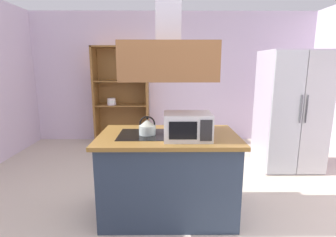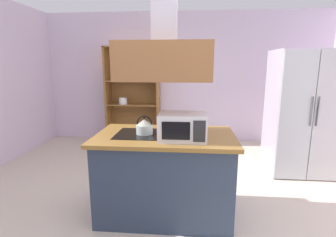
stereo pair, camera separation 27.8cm
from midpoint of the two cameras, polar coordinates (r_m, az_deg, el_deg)
ground_plane at (r=3.03m, az=4.79°, el=-20.45°), size 7.80×7.80×0.00m
wall_back at (r=5.57m, az=5.18°, el=8.99°), size 6.00×0.12×2.70m
kitchen_island at (r=2.84m, az=2.23°, el=-12.33°), size 1.46×0.88×0.90m
range_hood at (r=2.60m, az=2.48°, el=14.94°), size 0.90×0.70×1.23m
refrigerator at (r=4.37m, az=29.25°, el=1.08°), size 0.90×0.77×1.84m
dish_cabinet at (r=5.51m, az=-6.31°, el=4.07°), size 1.12×0.40×1.99m
kettle at (r=2.69m, az=-2.33°, el=-1.79°), size 0.18×0.18×0.20m
cutting_board at (r=2.95m, az=6.09°, el=-2.14°), size 0.34×0.25×0.02m
microwave at (r=2.50m, az=6.45°, el=-1.84°), size 0.46×0.35×0.26m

